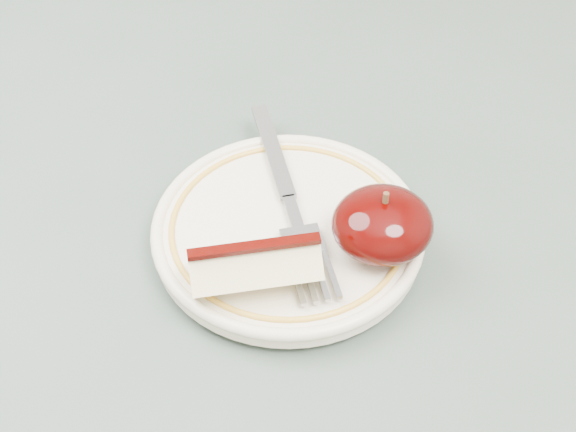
{
  "coord_description": "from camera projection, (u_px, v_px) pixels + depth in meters",
  "views": [
    {
      "loc": [
        -0.05,
        -0.33,
        1.18
      ],
      "look_at": [
        0.0,
        0.04,
        0.78
      ],
      "focal_mm": 50.0,
      "sensor_mm": 36.0,
      "label": 1
    }
  ],
  "objects": [
    {
      "name": "plate",
      "position": [
        288.0,
        230.0,
        0.56
      ],
      "size": [
        0.19,
        0.19,
        0.02
      ],
      "color": "beige",
      "rests_on": "table"
    },
    {
      "name": "apple_wedge",
      "position": [
        255.0,
        266.0,
        0.51
      ],
      "size": [
        0.08,
        0.04,
        0.04
      ],
      "rotation": [
        0.0,
        0.0,
        0.04
      ],
      "color": "#F8EBB6",
      "rests_on": "plate"
    },
    {
      "name": "fork",
      "position": [
        289.0,
        199.0,
        0.57
      ],
      "size": [
        0.04,
        0.2,
        0.0
      ],
      "rotation": [
        0.0,
        0.0,
        1.66
      ],
      "color": "gray",
      "rests_on": "plate"
    },
    {
      "name": "table",
      "position": [
        292.0,
        359.0,
        0.61
      ],
      "size": [
        0.9,
        0.9,
        0.75
      ],
      "color": "brown",
      "rests_on": "ground"
    },
    {
      "name": "apple_half",
      "position": [
        382.0,
        224.0,
        0.53
      ],
      "size": [
        0.07,
        0.06,
        0.05
      ],
      "color": "black",
      "rests_on": "plate"
    }
  ]
}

